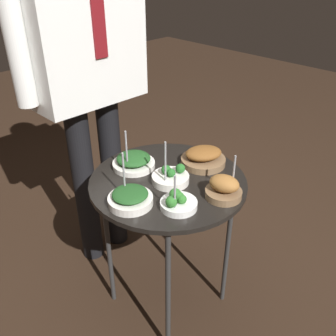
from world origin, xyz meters
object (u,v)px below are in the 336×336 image
(serving_cart, at_px, (168,192))
(bowl_roast_far_rim, at_px, (224,188))
(bowl_broccoli_center, at_px, (178,202))
(bowl_spinach_mid_right, at_px, (134,161))
(bowl_broccoli_front_center, at_px, (171,177))
(bowl_roast_mid_left, at_px, (203,157))
(bowl_spinach_front_left, at_px, (130,198))
(waiter_figure, at_px, (84,44))

(serving_cart, relative_size, bowl_roast_far_rim, 4.24)
(serving_cart, distance_m, bowl_broccoli_center, 0.19)
(bowl_spinach_mid_right, bearing_deg, bowl_broccoli_front_center, -81.92)
(bowl_roast_mid_left, xyz_separation_m, bowl_spinach_front_left, (-0.38, -0.00, -0.01))
(bowl_spinach_mid_right, relative_size, bowl_roast_far_rim, 1.14)
(serving_cart, distance_m, waiter_figure, 0.67)
(bowl_broccoli_front_center, height_order, bowl_broccoli_center, bowl_broccoli_front_center)
(bowl_broccoli_center, bearing_deg, bowl_spinach_mid_right, 76.92)
(bowl_broccoli_front_center, xyz_separation_m, bowl_roast_mid_left, (0.18, 0.00, 0.01))
(bowl_broccoli_center, bearing_deg, bowl_spinach_front_left, 127.06)
(bowl_broccoli_front_center, height_order, waiter_figure, waiter_figure)
(bowl_roast_far_rim, relative_size, bowl_spinach_front_left, 0.87)
(bowl_broccoli_center, bearing_deg, waiter_figure, 79.79)
(bowl_broccoli_front_center, distance_m, bowl_roast_far_rim, 0.20)
(serving_cart, distance_m, bowl_roast_mid_left, 0.20)
(bowl_spinach_front_left, relative_size, bowl_broccoli_center, 1.22)
(bowl_spinach_mid_right, bearing_deg, bowl_broccoli_center, -103.08)
(bowl_roast_far_rim, xyz_separation_m, bowl_broccoli_center, (-0.16, 0.07, -0.01))
(bowl_spinach_mid_right, distance_m, bowl_broccoli_center, 0.31)
(serving_cart, relative_size, waiter_figure, 0.39)
(bowl_spinach_mid_right, bearing_deg, bowl_spinach_front_left, -133.12)
(bowl_roast_far_rim, relative_size, waiter_figure, 0.09)
(waiter_figure, bearing_deg, serving_cart, -91.61)
(bowl_broccoli_front_center, height_order, bowl_spinach_front_left, bowl_broccoli_front_center)
(serving_cart, relative_size, bowl_spinach_front_left, 3.70)
(serving_cart, bearing_deg, bowl_roast_mid_left, -5.38)
(bowl_broccoli_center, height_order, waiter_figure, waiter_figure)
(bowl_spinach_mid_right, bearing_deg, waiter_figure, 82.54)
(bowl_broccoli_center, bearing_deg, bowl_roast_mid_left, 24.59)
(bowl_spinach_mid_right, bearing_deg, serving_cart, -79.78)
(bowl_spinach_mid_right, height_order, bowl_roast_mid_left, bowl_spinach_mid_right)
(bowl_broccoli_center, distance_m, waiter_figure, 0.75)
(bowl_broccoli_front_center, relative_size, bowl_roast_far_rim, 1.19)
(bowl_spinach_mid_right, relative_size, waiter_figure, 0.10)
(bowl_broccoli_front_center, relative_size, bowl_spinach_mid_right, 1.05)
(bowl_broccoli_center, bearing_deg, bowl_roast_far_rim, -23.09)
(bowl_broccoli_front_center, bearing_deg, serving_cart, 78.80)
(bowl_roast_mid_left, bearing_deg, bowl_spinach_front_left, -179.87)
(serving_cart, height_order, bowl_broccoli_center, bowl_broccoli_center)
(bowl_roast_mid_left, height_order, bowl_broccoli_center, bowl_broccoli_center)
(serving_cart, height_order, bowl_roast_mid_left, bowl_roast_mid_left)
(serving_cart, xyz_separation_m, bowl_roast_far_rim, (0.06, -0.21, 0.09))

